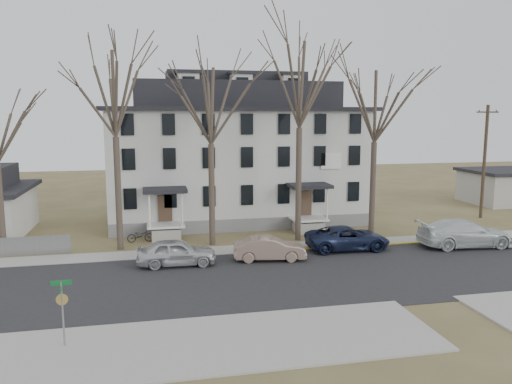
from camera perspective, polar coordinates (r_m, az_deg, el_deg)
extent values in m
plane|color=brown|center=(25.95, 8.99, -10.74)|extent=(120.00, 120.00, 0.00)
cube|color=#27272A|center=(27.73, 7.50, -9.42)|extent=(120.00, 10.00, 0.04)
cube|color=#A09F97|center=(33.20, 4.03, -6.32)|extent=(120.00, 2.00, 0.08)
cube|color=#A09F97|center=(19.79, -8.52, -17.11)|extent=(20.00, 5.00, 0.08)
cube|color=gold|center=(34.09, 12.61, -6.11)|extent=(14.00, 0.25, 0.06)
cube|color=slate|center=(42.17, -2.33, -2.37)|extent=(20.00, 10.00, 1.00)
cube|color=beige|center=(41.55, -2.37, 3.73)|extent=(20.00, 10.00, 8.00)
cube|color=black|center=(41.40, -2.40, 9.39)|extent=(20.80, 10.80, 0.30)
cube|color=black|center=(41.43, -2.41, 10.98)|extent=(16.00, 7.00, 2.00)
cube|color=black|center=(41.51, -2.43, 12.92)|extent=(11.00, 4.50, 0.80)
cube|color=white|center=(35.68, -10.26, -3.73)|extent=(2.60, 2.00, 0.16)
cube|color=white|center=(37.45, 6.03, -3.05)|extent=(2.60, 2.00, 0.16)
cube|color=white|center=(38.32, 8.57, 3.52)|extent=(1.60, 0.08, 1.20)
cube|color=#A09F97|center=(55.70, 26.97, 0.43)|extent=(8.00, 6.00, 3.00)
cube|color=black|center=(55.51, 27.09, 2.17)|extent=(8.50, 6.50, 0.30)
cylinder|color=#473B31|center=(33.05, -15.46, -0.23)|extent=(0.40, 0.40, 7.28)
cylinder|color=#473B31|center=(33.25, -5.08, -0.35)|extent=(0.40, 0.40, 6.76)
cylinder|color=#473B31|center=(34.41, 4.88, 0.83)|extent=(0.40, 0.40, 7.80)
cylinder|color=#473B31|center=(36.45, 13.17, 0.25)|extent=(0.40, 0.40, 6.76)
cylinder|color=#473B31|center=(34.33, -27.15, -1.88)|extent=(0.40, 0.40, 5.72)
cylinder|color=#3D3023|center=(46.06, 24.64, 3.12)|extent=(0.28, 0.28, 9.50)
cube|color=#3D3023|center=(45.90, 24.96, 8.28)|extent=(2.00, 0.12, 0.12)
imported|color=silver|center=(29.31, -9.07, -6.88)|extent=(4.57, 1.94, 1.54)
imported|color=gray|center=(30.02, 1.55, -6.53)|extent=(4.46, 2.08, 1.42)
imported|color=#192240|center=(32.87, 10.41, -5.25)|extent=(5.47, 2.65, 1.50)
imported|color=silver|center=(35.73, 22.71, -4.43)|extent=(6.30, 2.92, 1.78)
imported|color=black|center=(35.11, -13.09, -4.93)|extent=(1.78, 0.73, 0.92)
cylinder|color=gray|center=(20.36, -21.20, -12.94)|extent=(0.07, 0.07, 2.56)
cube|color=#0C5926|center=(19.96, -21.40, -9.64)|extent=(0.74, 0.03, 0.18)
cube|color=#0C5926|center=(20.02, -21.37, -10.20)|extent=(0.03, 0.74, 0.18)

